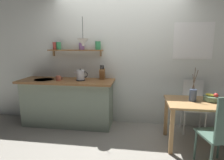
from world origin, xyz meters
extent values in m
plane|color=gray|center=(0.00, 0.00, 0.00)|extent=(14.00, 14.00, 0.00)
cube|color=silver|center=(0.20, 0.65, 1.35)|extent=(6.80, 0.10, 2.70)
cube|color=white|center=(1.35, 0.59, 1.65)|extent=(0.70, 0.01, 0.66)
cube|color=silver|center=(1.35, 0.60, 1.65)|extent=(0.64, 0.01, 0.60)
cube|color=gray|center=(-1.00, 0.32, 0.44)|extent=(1.74, 0.52, 0.88)
cube|color=brown|center=(-1.00, 0.30, 0.90)|extent=(1.83, 0.63, 0.04)
cylinder|color=#B7BABF|center=(-1.45, 0.28, 0.91)|extent=(0.38, 0.38, 0.01)
cube|color=brown|center=(-0.86, 0.49, 1.48)|extent=(1.08, 0.18, 0.02)
cube|color=#99754C|center=(-1.36, 0.57, 1.42)|extent=(0.02, 0.06, 0.12)
cube|color=#99754C|center=(-0.37, 0.57, 1.42)|extent=(0.02, 0.06, 0.12)
cylinder|color=#BC4238|center=(-1.29, 0.49, 1.56)|extent=(0.07, 0.07, 0.15)
cylinder|color=silver|center=(-1.29, 0.49, 1.64)|extent=(0.08, 0.08, 0.01)
cylinder|color=#388E56|center=(-1.20, 0.49, 1.56)|extent=(0.09, 0.09, 0.15)
cylinder|color=silver|center=(-1.20, 0.49, 1.64)|extent=(0.10, 0.10, 0.01)
cylinder|color=#7F5689|center=(-0.73, 0.49, 1.56)|extent=(0.11, 0.11, 0.13)
cylinder|color=silver|center=(-0.73, 0.49, 1.63)|extent=(0.11, 0.11, 0.01)
cylinder|color=#388E56|center=(-0.41, 0.49, 1.57)|extent=(0.11, 0.11, 0.16)
cylinder|color=silver|center=(-0.41, 0.49, 1.65)|extent=(0.11, 0.11, 0.01)
cube|color=tan|center=(1.35, -0.15, 0.71)|extent=(1.05, 0.70, 0.03)
cube|color=tan|center=(0.88, -0.45, 0.35)|extent=(0.06, 0.06, 0.69)
cube|color=tan|center=(0.88, 0.15, 0.35)|extent=(0.06, 0.06, 0.69)
cube|color=tan|center=(1.83, 0.15, 0.35)|extent=(0.06, 0.06, 0.69)
cube|color=#4C6B5B|center=(1.40, -0.68, 0.45)|extent=(0.49, 0.50, 0.03)
cylinder|color=#4C6B5B|center=(1.52, -0.47, 0.22)|extent=(0.03, 0.03, 0.43)
cylinder|color=#4C6B5B|center=(1.19, -0.55, 0.22)|extent=(0.03, 0.03, 0.43)
cube|color=white|center=(1.39, 0.34, 0.45)|extent=(0.43, 0.41, 0.03)
cube|color=white|center=(1.40, 0.52, 0.70)|extent=(0.36, 0.05, 0.48)
cylinder|color=white|center=(1.21, 0.18, 0.22)|extent=(0.03, 0.03, 0.44)
cylinder|color=white|center=(1.55, 0.17, 0.22)|extent=(0.03, 0.03, 0.44)
cylinder|color=white|center=(1.22, 0.51, 0.22)|extent=(0.03, 0.03, 0.44)
cylinder|color=white|center=(1.57, 0.50, 0.22)|extent=(0.03, 0.03, 0.44)
cylinder|color=slate|center=(1.51, -0.09, 0.73)|extent=(0.11, 0.11, 0.01)
cylinder|color=slate|center=(1.51, -0.09, 0.77)|extent=(0.24, 0.24, 0.07)
ellipsoid|color=yellow|center=(1.48, -0.09, 0.83)|extent=(0.14, 0.13, 0.04)
sphere|color=red|center=(1.55, -0.13, 0.83)|extent=(0.07, 0.07, 0.07)
cylinder|color=#475675|center=(1.23, -0.11, 0.82)|extent=(0.11, 0.11, 0.18)
cylinder|color=brown|center=(1.22, -0.12, 1.03)|extent=(0.05, 0.02, 0.24)
cylinder|color=brown|center=(1.23, -0.11, 1.08)|extent=(0.01, 0.01, 0.34)
cylinder|color=brown|center=(1.24, -0.12, 1.06)|extent=(0.07, 0.01, 0.30)
cylinder|color=black|center=(-0.71, 0.29, 0.93)|extent=(0.17, 0.17, 0.02)
cylinder|color=silver|center=(-0.71, 0.29, 1.03)|extent=(0.15, 0.15, 0.18)
sphere|color=black|center=(-0.71, 0.29, 1.13)|extent=(0.02, 0.02, 0.02)
cone|color=silver|center=(-0.80, 0.29, 1.06)|extent=(0.04, 0.04, 0.04)
torus|color=black|center=(-0.62, 0.29, 1.04)|extent=(0.12, 0.02, 0.12)
cube|color=brown|center=(-0.33, 0.47, 1.02)|extent=(0.09, 0.16, 0.21)
cylinder|color=black|center=(-0.35, 0.44, 1.16)|extent=(0.02, 0.03, 0.08)
cylinder|color=black|center=(-0.33, 0.44, 1.16)|extent=(0.02, 0.03, 0.08)
cylinder|color=black|center=(-0.30, 0.44, 1.16)|extent=(0.02, 0.03, 0.08)
cylinder|color=#C6664C|center=(-1.13, 0.22, 0.96)|extent=(0.10, 0.10, 0.09)
torus|color=#C6664C|center=(-1.07, 0.22, 0.96)|extent=(0.06, 0.01, 0.06)
cylinder|color=black|center=(-0.62, 0.22, 1.88)|extent=(0.01, 0.01, 0.37)
cone|color=silver|center=(-0.62, 0.22, 1.63)|extent=(0.21, 0.21, 0.13)
sphere|color=white|center=(-0.62, 0.22, 1.59)|extent=(0.04, 0.04, 0.04)
camera|label=1|loc=(0.39, -3.05, 1.59)|focal=29.78mm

